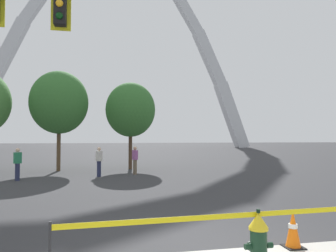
{
  "coord_description": "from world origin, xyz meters",
  "views": [
    {
      "loc": [
        -2.06,
        -5.81,
        2.1
      ],
      "look_at": [
        0.09,
        5.0,
        2.5
      ],
      "focal_mm": 34.38,
      "sensor_mm": 36.0,
      "label": 1
    }
  ],
  "objects_px": {
    "monument_arch": "(115,55)",
    "pedestrian_walking_right": "(135,160)",
    "fire_hydrant": "(258,243)",
    "traffic_cone_by_hydrant": "(293,229)",
    "pedestrian_walking_left": "(99,161)",
    "pedestrian_standing_center": "(18,164)"
  },
  "relations": [
    {
      "from": "fire_hydrant",
      "to": "pedestrian_walking_left",
      "type": "relative_size",
      "value": 0.62
    },
    {
      "from": "fire_hydrant",
      "to": "pedestrian_standing_center",
      "type": "distance_m",
      "value": 13.82
    },
    {
      "from": "fire_hydrant",
      "to": "monument_arch",
      "type": "bearing_deg",
      "value": 90.3
    },
    {
      "from": "traffic_cone_by_hydrant",
      "to": "monument_arch",
      "type": "height_order",
      "value": "monument_arch"
    },
    {
      "from": "fire_hydrant",
      "to": "monument_arch",
      "type": "height_order",
      "value": "monument_arch"
    },
    {
      "from": "monument_arch",
      "to": "pedestrian_walking_right",
      "type": "distance_m",
      "value": 47.65
    },
    {
      "from": "fire_hydrant",
      "to": "pedestrian_walking_right",
      "type": "xyz_separation_m",
      "value": [
        -0.62,
        13.73,
        0.35
      ]
    },
    {
      "from": "fire_hydrant",
      "to": "pedestrian_walking_left",
      "type": "height_order",
      "value": "pedestrian_walking_left"
    },
    {
      "from": "fire_hydrant",
      "to": "traffic_cone_by_hydrant",
      "type": "xyz_separation_m",
      "value": [
        1.19,
        0.93,
        -0.11
      ]
    },
    {
      "from": "monument_arch",
      "to": "pedestrian_walking_left",
      "type": "distance_m",
      "value": 48.32
    },
    {
      "from": "traffic_cone_by_hydrant",
      "to": "pedestrian_walking_left",
      "type": "height_order",
      "value": "pedestrian_walking_left"
    },
    {
      "from": "traffic_cone_by_hydrant",
      "to": "pedestrian_walking_left",
      "type": "xyz_separation_m",
      "value": [
        -3.81,
        12.14,
        0.46
      ]
    },
    {
      "from": "pedestrian_walking_left",
      "to": "pedestrian_standing_center",
      "type": "xyz_separation_m",
      "value": [
        -3.88,
        -0.88,
        0.0
      ]
    },
    {
      "from": "pedestrian_standing_center",
      "to": "traffic_cone_by_hydrant",
      "type": "bearing_deg",
      "value": -55.67
    },
    {
      "from": "traffic_cone_by_hydrant",
      "to": "fire_hydrant",
      "type": "bearing_deg",
      "value": -141.91
    },
    {
      "from": "pedestrian_walking_left",
      "to": "traffic_cone_by_hydrant",
      "type": "bearing_deg",
      "value": -72.58
    },
    {
      "from": "fire_hydrant",
      "to": "pedestrian_walking_left",
      "type": "distance_m",
      "value": 13.34
    },
    {
      "from": "monument_arch",
      "to": "pedestrian_standing_center",
      "type": "bearing_deg",
      "value": -97.69
    },
    {
      "from": "monument_arch",
      "to": "pedestrian_standing_center",
      "type": "distance_m",
      "value": 49.48
    },
    {
      "from": "fire_hydrant",
      "to": "traffic_cone_by_hydrant",
      "type": "relative_size",
      "value": 1.36
    },
    {
      "from": "fire_hydrant",
      "to": "pedestrian_walking_right",
      "type": "bearing_deg",
      "value": 92.58
    },
    {
      "from": "fire_hydrant",
      "to": "pedestrian_standing_center",
      "type": "bearing_deg",
      "value": 118.07
    }
  ]
}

